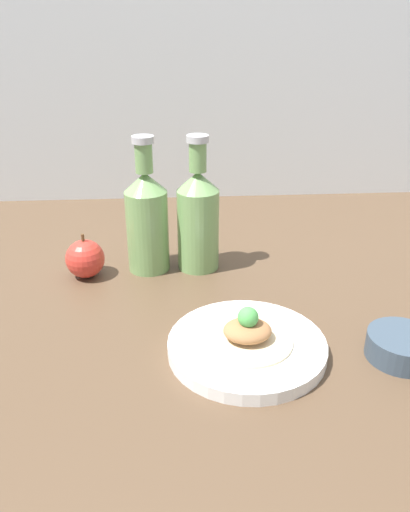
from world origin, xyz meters
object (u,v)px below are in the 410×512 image
at_px(plated_food, 247,332).
at_px(cider_bottle_right, 198,217).
at_px(plate, 247,345).
at_px(cider_bottle_left, 147,219).
at_px(apple, 85,259).
at_px(dipping_bowl, 402,346).

height_order(plated_food, cider_bottle_right, cider_bottle_right).
relative_size(plate, cider_bottle_left, 0.90).
bearing_deg(apple, cider_bottle_right, 6.97).
bearing_deg(cider_bottle_right, cider_bottle_left, 180.00).
distance_m(plated_food, dipping_bowl, 0.22).
height_order(cider_bottle_right, dipping_bowl, cider_bottle_right).
bearing_deg(plate, dipping_bowl, -6.86).
relative_size(plate, plated_food, 1.74).
distance_m(cider_bottle_left, apple, 0.14).
distance_m(plated_food, apple, 0.37).
xyz_separation_m(plated_food, apple, (-0.26, 0.25, 0.00)).
bearing_deg(plated_food, apple, 135.97).
height_order(apple, dipping_bowl, apple).
bearing_deg(plated_food, cider_bottle_left, 117.81).
bearing_deg(dipping_bowl, plated_food, 173.14).
relative_size(apple, dipping_bowl, 0.86).
relative_size(cider_bottle_right, dipping_bowl, 2.56).
relative_size(plated_food, apple, 1.53).
height_order(cider_bottle_left, cider_bottle_right, same).
bearing_deg(dipping_bowl, apple, 149.66).
distance_m(cider_bottle_left, dipping_bowl, 0.48).
bearing_deg(cider_bottle_right, apple, -173.03).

